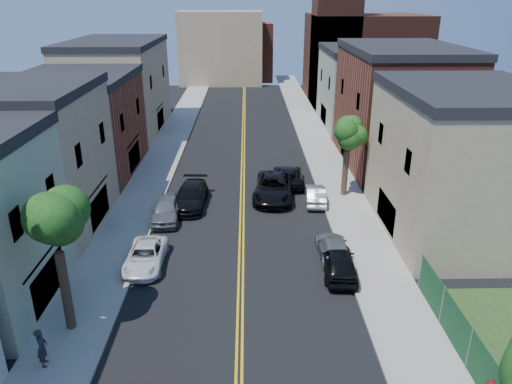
{
  "coord_description": "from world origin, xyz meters",
  "views": [
    {
      "loc": [
        0.41,
        -4.89,
        14.63
      ],
      "look_at": [
        0.99,
        26.06,
        2.0
      ],
      "focal_mm": 34.09,
      "sensor_mm": 36.0,
      "label": 1
    }
  ],
  "objects_px": {
    "black_car_right": "(339,262)",
    "black_car_left": "(191,196)",
    "black_suv_lane": "(274,187)",
    "dark_car_right_far": "(288,176)",
    "white_pickup": "(145,256)",
    "grey_car_right": "(333,248)",
    "grey_car_left": "(166,209)",
    "pedestrian_left": "(42,347)",
    "silver_car_right": "(315,195)"
  },
  "relations": [
    {
      "from": "grey_car_left",
      "to": "pedestrian_left",
      "type": "height_order",
      "value": "pedestrian_left"
    },
    {
      "from": "dark_car_right_far",
      "to": "pedestrian_left",
      "type": "bearing_deg",
      "value": 61.98
    },
    {
      "from": "black_car_left",
      "to": "dark_car_right_far",
      "type": "relative_size",
      "value": 1.06
    },
    {
      "from": "grey_car_left",
      "to": "black_car_right",
      "type": "distance_m",
      "value": 13.01
    },
    {
      "from": "grey_car_right",
      "to": "silver_car_right",
      "type": "height_order",
      "value": "silver_car_right"
    },
    {
      "from": "silver_car_right",
      "to": "white_pickup",
      "type": "bearing_deg",
      "value": 42.86
    },
    {
      "from": "white_pickup",
      "to": "pedestrian_left",
      "type": "bearing_deg",
      "value": -108.11
    },
    {
      "from": "dark_car_right_far",
      "to": "black_suv_lane",
      "type": "bearing_deg",
      "value": 66.55
    },
    {
      "from": "dark_car_right_far",
      "to": "grey_car_right",
      "type": "bearing_deg",
      "value": 99.43
    },
    {
      "from": "black_car_right",
      "to": "pedestrian_left",
      "type": "xyz_separation_m",
      "value": [
        -13.68,
        -7.16,
        0.27
      ]
    },
    {
      "from": "black_car_right",
      "to": "pedestrian_left",
      "type": "bearing_deg",
      "value": 30.69
    },
    {
      "from": "grey_car_right",
      "to": "silver_car_right",
      "type": "relative_size",
      "value": 1.09
    },
    {
      "from": "silver_car_right",
      "to": "black_suv_lane",
      "type": "relative_size",
      "value": 0.64
    },
    {
      "from": "white_pickup",
      "to": "black_car_right",
      "type": "distance_m",
      "value": 11.05
    },
    {
      "from": "white_pickup",
      "to": "silver_car_right",
      "type": "relative_size",
      "value": 1.14
    },
    {
      "from": "grey_car_left",
      "to": "silver_car_right",
      "type": "bearing_deg",
      "value": 12.29
    },
    {
      "from": "silver_car_right",
      "to": "black_suv_lane",
      "type": "xyz_separation_m",
      "value": [
        -3.07,
        1.02,
        0.21
      ]
    },
    {
      "from": "grey_car_left",
      "to": "silver_car_right",
      "type": "distance_m",
      "value": 11.08
    },
    {
      "from": "white_pickup",
      "to": "pedestrian_left",
      "type": "relative_size",
      "value": 2.57
    },
    {
      "from": "black_suv_lane",
      "to": "dark_car_right_far",
      "type": "bearing_deg",
      "value": 71.67
    },
    {
      "from": "silver_car_right",
      "to": "pedestrian_left",
      "type": "xyz_separation_m",
      "value": [
        -13.68,
        -17.21,
        0.38
      ]
    },
    {
      "from": "white_pickup",
      "to": "black_suv_lane",
      "type": "xyz_separation_m",
      "value": [
        7.93,
        10.01,
        0.24
      ]
    },
    {
      "from": "grey_car_left",
      "to": "silver_car_right",
      "type": "relative_size",
      "value": 1.14
    },
    {
      "from": "grey_car_left",
      "to": "dark_car_right_far",
      "type": "relative_size",
      "value": 0.89
    },
    {
      "from": "white_pickup",
      "to": "grey_car_right",
      "type": "xyz_separation_m",
      "value": [
        11.0,
        0.77,
        0.0
      ]
    },
    {
      "from": "black_car_left",
      "to": "pedestrian_left",
      "type": "distance_m",
      "value": 17.39
    },
    {
      "from": "white_pickup",
      "to": "black_car_right",
      "type": "relative_size",
      "value": 1.01
    },
    {
      "from": "grey_car_left",
      "to": "black_suv_lane",
      "type": "bearing_deg",
      "value": 24.05
    },
    {
      "from": "grey_car_left",
      "to": "black_suv_lane",
      "type": "height_order",
      "value": "black_suv_lane"
    },
    {
      "from": "dark_car_right_far",
      "to": "grey_car_left",
      "type": "bearing_deg",
      "value": 37.93
    },
    {
      "from": "silver_car_right",
      "to": "pedestrian_left",
      "type": "bearing_deg",
      "value": 55.11
    },
    {
      "from": "grey_car_left",
      "to": "pedestrian_left",
      "type": "xyz_separation_m",
      "value": [
        -2.94,
        -14.49,
        0.26
      ]
    },
    {
      "from": "white_pickup",
      "to": "silver_car_right",
      "type": "bearing_deg",
      "value": 39.24
    },
    {
      "from": "black_car_left",
      "to": "grey_car_left",
      "type": "bearing_deg",
      "value": -118.7
    },
    {
      "from": "black_car_right",
      "to": "dark_car_right_far",
      "type": "height_order",
      "value": "black_car_right"
    },
    {
      "from": "grey_car_left",
      "to": "black_car_right",
      "type": "bearing_deg",
      "value": -36.21
    },
    {
      "from": "silver_car_right",
      "to": "dark_car_right_far",
      "type": "height_order",
      "value": "dark_car_right_far"
    },
    {
      "from": "white_pickup",
      "to": "pedestrian_left",
      "type": "distance_m",
      "value": 8.65
    },
    {
      "from": "pedestrian_left",
      "to": "dark_car_right_far",
      "type": "bearing_deg",
      "value": -43.96
    },
    {
      "from": "grey_car_left",
      "to": "pedestrian_left",
      "type": "bearing_deg",
      "value": -103.34
    },
    {
      "from": "grey_car_left",
      "to": "black_car_right",
      "type": "xyz_separation_m",
      "value": [
        10.75,
        -7.34,
        -0.02
      ]
    },
    {
      "from": "black_car_right",
      "to": "black_car_left",
      "type": "bearing_deg",
      "value": -43.05
    },
    {
      "from": "white_pickup",
      "to": "grey_car_right",
      "type": "bearing_deg",
      "value": 4.0
    },
    {
      "from": "black_car_left",
      "to": "black_suv_lane",
      "type": "height_order",
      "value": "black_suv_lane"
    },
    {
      "from": "grey_car_left",
      "to": "grey_car_right",
      "type": "relative_size",
      "value": 1.05
    },
    {
      "from": "grey_car_right",
      "to": "grey_car_left",
      "type": "bearing_deg",
      "value": -27.26
    },
    {
      "from": "white_pickup",
      "to": "dark_car_right_far",
      "type": "distance_m",
      "value": 15.95
    },
    {
      "from": "grey_car_left",
      "to": "black_car_left",
      "type": "height_order",
      "value": "black_car_left"
    },
    {
      "from": "grey_car_left",
      "to": "black_car_right",
      "type": "relative_size",
      "value": 1.02
    },
    {
      "from": "white_pickup",
      "to": "black_car_left",
      "type": "height_order",
      "value": "black_car_left"
    }
  ]
}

